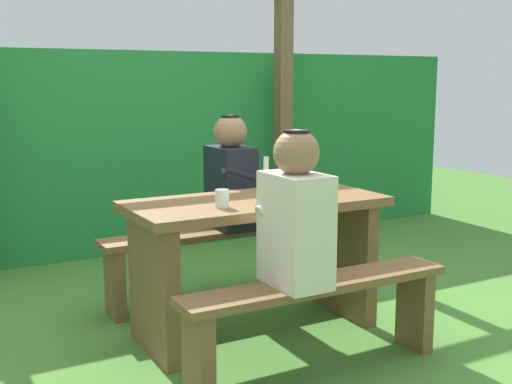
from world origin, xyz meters
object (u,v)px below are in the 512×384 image
(picnic_table, at_px, (256,243))
(person_white_shirt, at_px, (295,214))
(person_black_coat, at_px, (231,177))
(bottle_right, at_px, (284,183))
(bench_far, at_px, (210,251))
(bench_near, at_px, (317,307))
(drinking_glass, at_px, (222,198))
(bottle_left, at_px, (266,184))

(picnic_table, relative_size, person_white_shirt, 1.95)
(person_black_coat, relative_size, bottle_right, 3.38)
(picnic_table, bearing_deg, bench_far, 90.00)
(bench_near, distance_m, drinking_glass, 0.72)
(drinking_glass, relative_size, bottle_right, 0.43)
(picnic_table, height_order, bench_near, picnic_table)
(bench_near, relative_size, bottle_right, 6.58)
(bench_far, height_order, bottle_left, bottle_left)
(bench_far, relative_size, bottle_right, 6.58)
(bottle_left, bearing_deg, person_white_shirt, -105.89)
(drinking_glass, bearing_deg, bottle_right, 9.55)
(drinking_glass, bearing_deg, picnic_table, 25.47)
(picnic_table, relative_size, bottle_right, 6.58)
(bench_near, bearing_deg, bottle_left, 87.49)
(bench_far, bearing_deg, bottle_left, -88.01)
(person_black_coat, bearing_deg, bench_far, 178.73)
(drinking_glass, bearing_deg, bench_near, -60.32)
(picnic_table, distance_m, drinking_glass, 0.42)
(bottle_right, bearing_deg, person_black_coat, 89.30)
(bench_far, bearing_deg, person_white_shirt, -96.06)
(bottle_left, bearing_deg, drinking_glass, -168.57)
(bench_near, bearing_deg, picnic_table, 90.00)
(bench_near, relative_size, person_black_coat, 1.95)
(person_black_coat, bearing_deg, bottle_left, -100.81)
(bench_far, distance_m, bottle_left, 0.85)
(bench_near, bearing_deg, person_black_coat, 82.84)
(picnic_table, relative_size, bottle_left, 5.95)
(picnic_table, distance_m, bottle_right, 0.36)
(drinking_glass, xyz_separation_m, bottle_left, (0.29, 0.06, 0.04))
(picnic_table, distance_m, bench_near, 0.63)
(person_white_shirt, height_order, drinking_glass, person_white_shirt)
(bench_far, bearing_deg, person_black_coat, -1.27)
(person_white_shirt, distance_m, bottle_left, 0.55)
(bench_near, distance_m, bench_far, 1.20)
(picnic_table, bearing_deg, drinking_glass, -154.53)
(bench_near, height_order, person_black_coat, person_black_coat)
(bench_near, bearing_deg, bench_far, 90.00)
(drinking_glass, bearing_deg, person_black_coat, 59.95)
(bench_far, distance_m, person_black_coat, 0.49)
(picnic_table, height_order, bottle_right, bottle_right)
(bench_near, relative_size, bottle_left, 5.95)
(bench_far, relative_size, bottle_left, 5.95)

